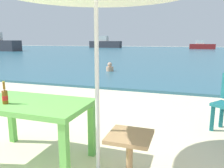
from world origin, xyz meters
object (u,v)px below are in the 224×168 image
(side_table_wood, at_px, (129,151))
(beer_bottle_amber, at_px, (5,96))
(swimmer_person, at_px, (110,68))
(picnic_table_green, at_px, (32,110))
(boat_barge, at_px, (202,46))
(boat_sailboat, at_px, (105,43))

(side_table_wood, bearing_deg, beer_bottle_amber, -175.87)
(beer_bottle_amber, xyz_separation_m, swimmer_person, (-1.43, 7.84, -0.61))
(side_table_wood, distance_m, swimmer_person, 8.26)
(beer_bottle_amber, relative_size, side_table_wood, 0.49)
(picnic_table_green, relative_size, side_table_wood, 2.59)
(boat_barge, bearing_deg, swimmer_person, -100.16)
(beer_bottle_amber, distance_m, side_table_wood, 1.55)
(beer_bottle_amber, bearing_deg, swimmer_person, 100.37)
(picnic_table_green, height_order, boat_barge, boat_barge)
(boat_sailboat, height_order, boat_barge, boat_sailboat)
(swimmer_person, relative_size, boat_barge, 0.10)
(picnic_table_green, distance_m, boat_barge, 39.96)
(swimmer_person, xyz_separation_m, boat_barge, (5.75, 32.08, 0.39))
(beer_bottle_amber, bearing_deg, side_table_wood, 4.13)
(boat_sailboat, distance_m, boat_barge, 18.74)
(beer_bottle_amber, bearing_deg, boat_barge, 83.83)
(beer_bottle_amber, bearing_deg, boat_sailboat, 108.81)
(boat_sailboat, xyz_separation_m, boat_barge, (18.62, -2.07, -0.31))
(picnic_table_green, relative_size, beer_bottle_amber, 5.28)
(boat_sailboat, bearing_deg, beer_bottle_amber, -71.19)
(beer_bottle_amber, distance_m, boat_barge, 40.15)
(side_table_wood, bearing_deg, boat_sailboat, 110.63)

